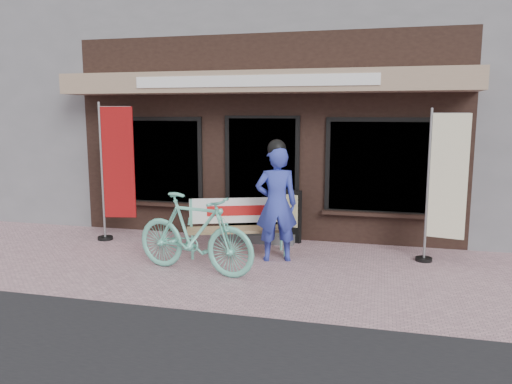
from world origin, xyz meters
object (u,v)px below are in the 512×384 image
(bench, at_px, (238,222))
(menu_stand, at_px, (289,215))
(person, at_px, (276,202))
(nobori_cream, at_px, (444,185))
(bicycle, at_px, (194,233))
(nobori_red, at_px, (116,170))

(bench, distance_m, menu_stand, 1.14)
(person, bearing_deg, nobori_cream, -7.97)
(bicycle, distance_m, nobori_cream, 3.74)
(nobori_cream, bearing_deg, person, -156.87)
(person, bearing_deg, menu_stand, 72.26)
(nobori_cream, height_order, menu_stand, nobori_cream)
(bench, distance_m, nobori_red, 2.44)
(nobori_cream, bearing_deg, nobori_red, -168.14)
(bench, xyz_separation_m, menu_stand, (0.66, 0.92, -0.05))
(bicycle, xyz_separation_m, nobori_red, (-1.99, 1.39, 0.69))
(bicycle, bearing_deg, nobori_cream, -57.00)
(bench, bearing_deg, menu_stand, 33.71)
(nobori_cream, bearing_deg, menu_stand, 176.75)
(bicycle, bearing_deg, menu_stand, -13.98)
(bench, distance_m, bicycle, 1.14)
(menu_stand, bearing_deg, bench, -106.17)
(person, bearing_deg, bench, 142.80)
(person, relative_size, nobori_red, 0.76)
(menu_stand, bearing_deg, bicycle, -96.36)
(person, xyz_separation_m, menu_stand, (-0.02, 1.15, -0.44))
(bench, bearing_deg, person, -39.16)
(nobori_red, height_order, menu_stand, nobori_red)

